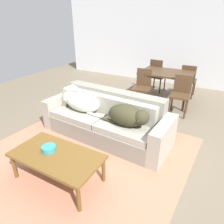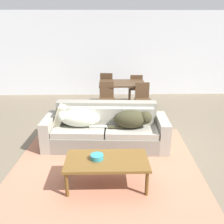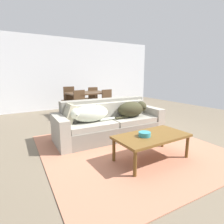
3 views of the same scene
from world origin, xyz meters
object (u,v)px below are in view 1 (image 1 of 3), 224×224
Objects in this scene: dog_on_left_cushion at (81,102)px; dining_chair_near_left at (142,86)px; dog_on_right_cushion at (129,116)px; bowl_on_coffee_table at (49,148)px; dining_table at (166,75)px; couch at (107,120)px; coffee_table at (57,157)px; dining_chair_far_right at (188,79)px; throw_pillow_by_left_arm at (71,95)px; dining_chair_far_left at (157,74)px; dining_chair_near_right at (181,93)px.

dog_on_left_cushion is 1.81m from dining_chair_near_left.
bowl_on_coffee_table is at bearing -116.27° from dog_on_right_cushion.
bowl_on_coffee_table is 0.15× the size of dining_table.
coffee_table is (0.01, -1.31, 0.06)m from couch.
dog_on_right_cushion is 0.92× the size of dining_chair_far_right.
coffee_table is 0.96× the size of dining_table.
dining_table is (1.33, 2.08, 0.09)m from throw_pillow_by_left_arm.
dog_on_right_cushion is 2.95m from dining_chair_far_right.
bowl_on_coffee_table is (-0.13, -1.29, 0.13)m from couch.
throw_pillow_by_left_arm is (-0.37, 0.18, 0.00)m from dog_on_left_cushion.
dining_chair_near_left reaches higher than couch.
dog_on_left_cushion is at bearing 107.49° from bowl_on_coffee_table.
coffee_table is at bearing -86.36° from couch.
dining_chair_far_right is (0.45, 0.58, -0.19)m from dining_table.
dining_chair_far_right reaches higher than throw_pillow_by_left_arm.
dining_chair_near_left is at bearing -127.72° from dining_table.
dog_on_left_cushion is 1.02m from dog_on_right_cushion.
dining_chair_far_left is at bearing 124.90° from dining_table.
dog_on_left_cushion is (-0.51, -0.08, 0.28)m from couch.
coffee_table is (0.52, -1.23, -0.22)m from dog_on_left_cushion.
bowl_on_coffee_table is at bearing -69.38° from dog_on_left_cushion.
dog_on_right_cushion is 0.94× the size of dining_chair_near_right.
dining_chair_near_left is 0.91m from dining_chair_near_right.
dog_on_right_cushion is 1.41m from throw_pillow_by_left_arm.
couch is at bearing -98.12° from dining_chair_near_left.
dining_chair_far_right is (0.39, 2.92, -0.10)m from dog_on_right_cushion.
dog_on_right_cushion is 1.26m from coffee_table.
dog_on_right_cushion is at bearing 81.81° from dining_chair_far_right.
throw_pillow_by_left_arm is at bearing 172.29° from dog_on_right_cushion.
dining_chair_near_left reaches higher than dining_table.
dining_chair_far_right is (1.78, 2.66, -0.10)m from throw_pillow_by_left_arm.
bowl_on_coffee_table is 0.20× the size of dining_chair_far_left.
dining_chair_far_left is (0.16, 4.06, 0.06)m from bowl_on_coffee_table.
bowl_on_coffee_table is (0.75, -1.39, -0.15)m from throw_pillow_by_left_arm.
dining_chair_near_left is at bearing 174.12° from dining_chair_near_right.
dining_chair_far_left is (0.54, 2.85, -0.09)m from dog_on_left_cushion.
dining_chair_far_left is 1.06× the size of dining_chair_far_right.
dining_chair_near_left reaches higher than dining_chair_far_right.
dining_chair_far_right reaches higher than coffee_table.
dining_chair_far_left reaches higher than throw_pillow_by_left_arm.
dining_table is at bearing 81.47° from couch.
dining_chair_near_right reaches higher than dining_table.
throw_pillow_by_left_arm is 1.58m from bowl_on_coffee_table.
dining_chair_far_right is (0.90, 2.75, 0.18)m from couch.
dog_on_right_cushion is at bearing 60.60° from bowl_on_coffee_table.
dining_chair_far_left is (0.02, 4.08, 0.14)m from coffee_table.
dining_chair_near_right is at bearing 79.08° from dog_on_right_cushion.
dog_on_right_cushion is at bearing -15.35° from couch.
throw_pillow_by_left_arm reaches higher than dog_on_right_cushion.
dining_chair_far_left reaches higher than dining_table.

